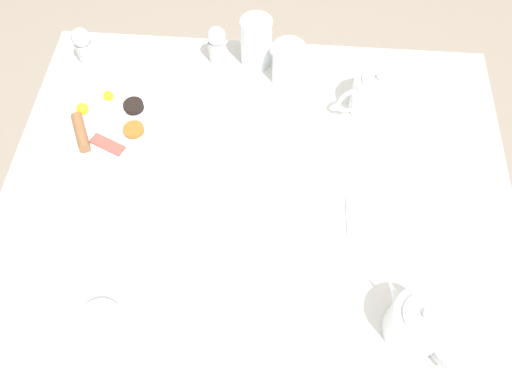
{
  "coord_description": "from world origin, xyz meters",
  "views": [
    {
      "loc": [
        -0.56,
        -0.04,
        1.75
      ],
      "look_at": [
        0.0,
        0.0,
        0.77
      ],
      "focal_mm": 35.0,
      "sensor_mm": 36.0,
      "label": 1
    }
  ],
  "objects_px": {
    "teapot_near": "(374,94)",
    "teapot_far": "(418,324)",
    "water_glass_short": "(256,42)",
    "breakfast_plate": "(108,122)",
    "fork_by_plate": "(247,211)",
    "napkin_folded": "(383,218)",
    "knife_by_plate": "(50,234)",
    "salt_grinder": "(84,46)",
    "teacup_with_saucer_left": "(103,326)",
    "pepper_grinder": "(217,44)",
    "water_glass_tall": "(288,64)"
  },
  "relations": [
    {
      "from": "salt_grinder",
      "to": "teapot_near",
      "type": "bearing_deg",
      "value": -97.88
    },
    {
      "from": "teapot_near",
      "to": "knife_by_plate",
      "type": "bearing_deg",
      "value": -172.55
    },
    {
      "from": "teapot_near",
      "to": "water_glass_short",
      "type": "xyz_separation_m",
      "value": [
        0.14,
        0.3,
        0.02
      ]
    },
    {
      "from": "teapot_far",
      "to": "water_glass_short",
      "type": "xyz_separation_m",
      "value": [
        0.71,
        0.36,
        0.02
      ]
    },
    {
      "from": "water_glass_short",
      "to": "breakfast_plate",
      "type": "bearing_deg",
      "value": 124.73
    },
    {
      "from": "teapot_far",
      "to": "water_glass_tall",
      "type": "bearing_deg",
      "value": -13.95
    },
    {
      "from": "teapot_near",
      "to": "pepper_grinder",
      "type": "bearing_deg",
      "value": 138.86
    },
    {
      "from": "teapot_near",
      "to": "teacup_with_saucer_left",
      "type": "xyz_separation_m",
      "value": [
        -0.61,
        0.55,
        -0.03
      ]
    },
    {
      "from": "teacup_with_saucer_left",
      "to": "knife_by_plate",
      "type": "bearing_deg",
      "value": 41.12
    },
    {
      "from": "water_glass_short",
      "to": "knife_by_plate",
      "type": "xyz_separation_m",
      "value": [
        -0.55,
        0.41,
        -0.07
      ]
    },
    {
      "from": "salt_grinder",
      "to": "knife_by_plate",
      "type": "bearing_deg",
      "value": -175.75
    },
    {
      "from": "breakfast_plate",
      "to": "fork_by_plate",
      "type": "relative_size",
      "value": 1.78
    },
    {
      "from": "teapot_near",
      "to": "fork_by_plate",
      "type": "bearing_deg",
      "value": -154.21
    },
    {
      "from": "water_glass_short",
      "to": "salt_grinder",
      "type": "distance_m",
      "value": 0.45
    },
    {
      "from": "water_glass_short",
      "to": "salt_grinder",
      "type": "bearing_deg",
      "value": 94.47
    },
    {
      "from": "teapot_far",
      "to": "fork_by_plate",
      "type": "bearing_deg",
      "value": 18.0
    },
    {
      "from": "breakfast_plate",
      "to": "napkin_folded",
      "type": "relative_size",
      "value": 1.69
    },
    {
      "from": "teapot_near",
      "to": "knife_by_plate",
      "type": "xyz_separation_m",
      "value": [
        -0.41,
        0.72,
        -0.05
      ]
    },
    {
      "from": "fork_by_plate",
      "to": "breakfast_plate",
      "type": "bearing_deg",
      "value": 59.26
    },
    {
      "from": "napkin_folded",
      "to": "pepper_grinder",
      "type": "bearing_deg",
      "value": 42.93
    },
    {
      "from": "teapot_far",
      "to": "pepper_grinder",
      "type": "relative_size",
      "value": 1.58
    },
    {
      "from": "teapot_near",
      "to": "salt_grinder",
      "type": "height_order",
      "value": "teapot_near"
    },
    {
      "from": "pepper_grinder",
      "to": "napkin_folded",
      "type": "bearing_deg",
      "value": -137.07
    },
    {
      "from": "knife_by_plate",
      "to": "teapot_near",
      "type": "bearing_deg",
      "value": -59.98
    },
    {
      "from": "teapot_far",
      "to": "salt_grinder",
      "type": "height_order",
      "value": "teapot_far"
    },
    {
      "from": "teapot_near",
      "to": "napkin_folded",
      "type": "height_order",
      "value": "teapot_near"
    },
    {
      "from": "water_glass_tall",
      "to": "knife_by_plate",
      "type": "relative_size",
      "value": 0.51
    },
    {
      "from": "napkin_folded",
      "to": "knife_by_plate",
      "type": "height_order",
      "value": "napkin_folded"
    },
    {
      "from": "breakfast_plate",
      "to": "salt_grinder",
      "type": "bearing_deg",
      "value": 25.32
    },
    {
      "from": "water_glass_short",
      "to": "pepper_grinder",
      "type": "relative_size",
      "value": 1.25
    },
    {
      "from": "salt_grinder",
      "to": "knife_by_plate",
      "type": "relative_size",
      "value": 0.49
    },
    {
      "from": "fork_by_plate",
      "to": "water_glass_short",
      "type": "bearing_deg",
      "value": 1.91
    },
    {
      "from": "salt_grinder",
      "to": "knife_by_plate",
      "type": "height_order",
      "value": "salt_grinder"
    },
    {
      "from": "teapot_near",
      "to": "teapot_far",
      "type": "distance_m",
      "value": 0.57
    },
    {
      "from": "water_glass_tall",
      "to": "knife_by_plate",
      "type": "xyz_separation_m",
      "value": [
        -0.5,
        0.5,
        -0.05
      ]
    },
    {
      "from": "napkin_folded",
      "to": "fork_by_plate",
      "type": "height_order",
      "value": "napkin_folded"
    },
    {
      "from": "water_glass_tall",
      "to": "teapot_near",
      "type": "bearing_deg",
      "value": -110.57
    },
    {
      "from": "pepper_grinder",
      "to": "napkin_folded",
      "type": "height_order",
      "value": "pepper_grinder"
    },
    {
      "from": "water_glass_short",
      "to": "teapot_near",
      "type": "bearing_deg",
      "value": -114.75
    },
    {
      "from": "teacup_with_saucer_left",
      "to": "water_glass_tall",
      "type": "relative_size",
      "value": 1.35
    },
    {
      "from": "pepper_grinder",
      "to": "breakfast_plate",
      "type": "bearing_deg",
      "value": 134.1
    },
    {
      "from": "teapot_near",
      "to": "napkin_folded",
      "type": "xyz_separation_m",
      "value": [
        -0.32,
        -0.02,
        -0.05
      ]
    },
    {
      "from": "breakfast_plate",
      "to": "knife_by_plate",
      "type": "bearing_deg",
      "value": 168.95
    },
    {
      "from": "water_glass_short",
      "to": "fork_by_plate",
      "type": "xyz_separation_m",
      "value": [
        -0.46,
        -0.02,
        -0.07
      ]
    },
    {
      "from": "breakfast_plate",
      "to": "knife_by_plate",
      "type": "distance_m",
      "value": 0.32
    },
    {
      "from": "teacup_with_saucer_left",
      "to": "fork_by_plate",
      "type": "bearing_deg",
      "value": -41.81
    },
    {
      "from": "teapot_near",
      "to": "fork_by_plate",
      "type": "distance_m",
      "value": 0.44
    },
    {
      "from": "teapot_near",
      "to": "teacup_with_saucer_left",
      "type": "bearing_deg",
      "value": -154.29
    },
    {
      "from": "pepper_grinder",
      "to": "napkin_folded",
      "type": "distance_m",
      "value": 0.62
    },
    {
      "from": "water_glass_short",
      "to": "pepper_grinder",
      "type": "xyz_separation_m",
      "value": [
        -0.0,
        0.1,
        -0.01
      ]
    }
  ]
}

